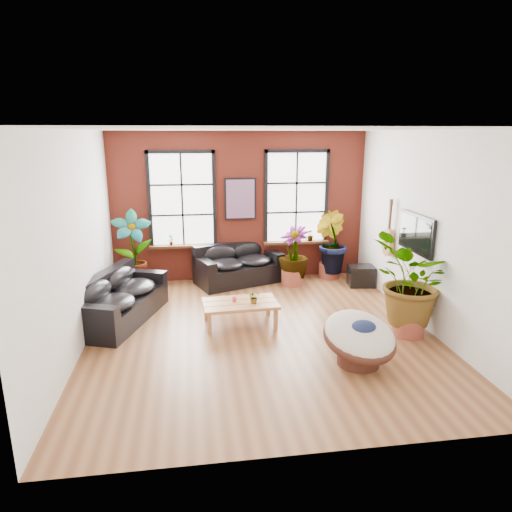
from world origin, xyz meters
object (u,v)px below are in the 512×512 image
(coffee_table, at_px, (240,305))
(papasan_chair, at_px, (360,338))
(sofa_back, at_px, (238,265))
(sofa_left, at_px, (118,300))

(coffee_table, distance_m, papasan_chair, 2.41)
(sofa_back, height_order, coffee_table, sofa_back)
(sofa_back, bearing_deg, coffee_table, -115.23)
(sofa_back, bearing_deg, sofa_left, -161.59)
(coffee_table, relative_size, papasan_chair, 0.99)
(sofa_left, height_order, coffee_table, sofa_left)
(sofa_left, bearing_deg, sofa_back, -31.93)
(sofa_back, height_order, papasan_chair, sofa_back)
(coffee_table, bearing_deg, sofa_left, 163.51)
(coffee_table, bearing_deg, sofa_back, 81.70)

